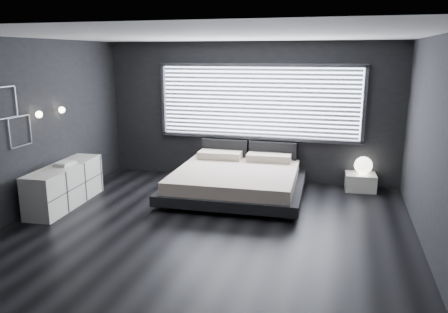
# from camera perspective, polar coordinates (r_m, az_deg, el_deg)

# --- Properties ---
(room) EXTENTS (6.04, 6.00, 2.80)m
(room) POSITION_cam_1_polar(r_m,az_deg,el_deg) (6.30, -2.05, 2.71)
(room) COLOR black
(room) RESTS_ON ground
(window) EXTENTS (4.14, 0.09, 1.52)m
(window) POSITION_cam_1_polar(r_m,az_deg,el_deg) (8.82, 4.47, 7.09)
(window) COLOR white
(window) RESTS_ON ground
(headboard) EXTENTS (1.96, 0.16, 0.52)m
(headboard) POSITION_cam_1_polar(r_m,az_deg,el_deg) (8.97, 3.22, 0.47)
(headboard) COLOR black
(headboard) RESTS_ON ground
(sconce_near) EXTENTS (0.18, 0.11, 0.11)m
(sconce_near) POSITION_cam_1_polar(r_m,az_deg,el_deg) (7.68, -23.03, 5.08)
(sconce_near) COLOR silver
(sconce_near) RESTS_ON ground
(sconce_far) EXTENTS (0.18, 0.11, 0.11)m
(sconce_far) POSITION_cam_1_polar(r_m,az_deg,el_deg) (8.15, -20.44, 5.72)
(sconce_far) COLOR silver
(sconce_far) RESTS_ON ground
(wall_art_upper) EXTENTS (0.01, 0.48, 0.48)m
(wall_art_upper) POSITION_cam_1_polar(r_m,az_deg,el_deg) (7.25, -26.70, 6.30)
(wall_art_upper) COLOR #47474C
(wall_art_upper) RESTS_ON ground
(wall_art_lower) EXTENTS (0.01, 0.48, 0.48)m
(wall_art_lower) POSITION_cam_1_polar(r_m,az_deg,el_deg) (7.50, -25.07, 3.01)
(wall_art_lower) COLOR #47474C
(wall_art_lower) RESTS_ON ground
(bed) EXTENTS (2.52, 2.41, 0.63)m
(bed) POSITION_cam_1_polar(r_m,az_deg,el_deg) (8.05, 1.60, -3.05)
(bed) COLOR black
(bed) RESTS_ON ground
(nightstand) EXTENTS (0.59, 0.50, 0.33)m
(nightstand) POSITION_cam_1_polar(r_m,az_deg,el_deg) (8.75, 17.37, -3.20)
(nightstand) COLOR white
(nightstand) RESTS_ON ground
(orb_lamp) EXTENTS (0.33, 0.33, 0.33)m
(orb_lamp) POSITION_cam_1_polar(r_m,az_deg,el_deg) (8.67, 17.74, -1.11)
(orb_lamp) COLOR white
(orb_lamp) RESTS_ON nightstand
(dresser) EXTENTS (0.62, 1.80, 0.71)m
(dresser) POSITION_cam_1_polar(r_m,az_deg,el_deg) (7.99, -20.03, -3.55)
(dresser) COLOR white
(dresser) RESTS_ON ground
(book_stack) EXTENTS (0.28, 0.35, 0.07)m
(book_stack) POSITION_cam_1_polar(r_m,az_deg,el_deg) (7.89, -20.09, -0.85)
(book_stack) COLOR silver
(book_stack) RESTS_ON dresser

